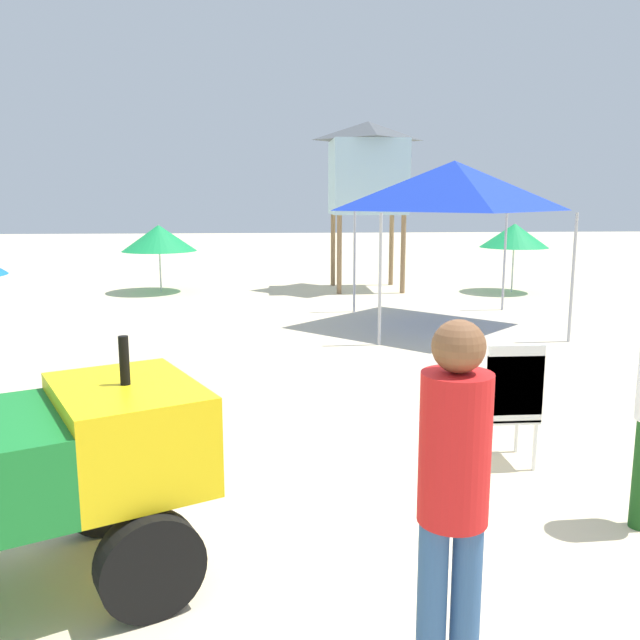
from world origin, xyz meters
TOP-DOWN VIEW (x-y plane):
  - ground at (0.00, 0.00)m, footprint 80.00×80.00m
  - stacked_plastic_chairs at (1.84, 1.19)m, footprint 0.48×0.48m
  - lifeguard_near_right at (0.60, -1.42)m, footprint 0.32×0.32m
  - popup_canopy at (3.09, 7.65)m, footprint 3.17×3.17m
  - lifeguard_tower at (2.28, 12.59)m, footprint 1.98×1.98m
  - beach_umbrella_left at (-2.87, 12.46)m, footprint 1.83×1.83m
  - beach_umbrella_mid at (5.80, 11.77)m, footprint 1.66×1.66m

SIDE VIEW (x-z plane):
  - ground at x=0.00m, z-range 0.00..0.00m
  - stacked_plastic_chairs at x=1.84m, z-range 0.10..1.21m
  - lifeguard_near_right at x=0.60m, z-range 0.14..1.94m
  - beach_umbrella_left at x=-2.87m, z-range 0.51..2.16m
  - beach_umbrella_mid at x=5.80m, z-range 0.55..2.24m
  - popup_canopy at x=3.09m, z-range 1.04..3.99m
  - lifeguard_tower at x=2.28m, z-range 0.96..5.10m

